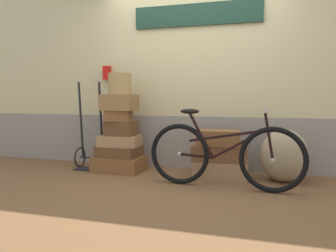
# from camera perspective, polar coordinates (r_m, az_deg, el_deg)

# --- Properties ---
(ground) EXTENTS (9.50, 5.20, 0.06)m
(ground) POSITION_cam_1_polar(r_m,az_deg,el_deg) (3.97, 1.98, -10.11)
(ground) COLOR brown
(station_building) EXTENTS (7.50, 0.74, 2.79)m
(station_building) POSITION_cam_1_polar(r_m,az_deg,el_deg) (4.67, 4.74, 9.88)
(station_building) COLOR gray
(station_building) RESTS_ON ground
(suitcase_0) EXTENTS (0.68, 0.50, 0.20)m
(suitcase_0) POSITION_cam_1_polar(r_m,az_deg,el_deg) (4.54, -8.53, -6.54)
(suitcase_0) COLOR brown
(suitcase_0) RESTS_ON ground
(suitcase_1) EXTENTS (0.58, 0.45, 0.15)m
(suitcase_1) POSITION_cam_1_polar(r_m,az_deg,el_deg) (4.50, -8.56, -4.39)
(suitcase_1) COLOR brown
(suitcase_1) RESTS_ON suitcase_0
(suitcase_2) EXTENTS (0.57, 0.44, 0.14)m
(suitcase_2) POSITION_cam_1_polar(r_m,az_deg,el_deg) (4.49, -8.42, -2.55)
(suitcase_2) COLOR #9E754C
(suitcase_2) RESTS_ON suitcase_1
(suitcase_3) EXTENTS (0.42, 0.33, 0.20)m
(suitcase_3) POSITION_cam_1_polar(r_m,az_deg,el_deg) (4.47, -8.18, -0.39)
(suitcase_3) COLOR brown
(suitcase_3) RESTS_ON suitcase_2
(suitcase_4) EXTENTS (0.36, 0.27, 0.15)m
(suitcase_4) POSITION_cam_1_polar(r_m,az_deg,el_deg) (4.43, -8.69, 1.78)
(suitcase_4) COLOR brown
(suitcase_4) RESTS_ON suitcase_3
(suitcase_5) EXTENTS (0.44, 0.35, 0.21)m
(suitcase_5) POSITION_cam_1_polar(r_m,az_deg,el_deg) (4.45, -8.54, 4.11)
(suitcase_5) COLOR olive
(suitcase_5) RESTS_ON suitcase_4
(suitcase_6) EXTENTS (0.68, 0.41, 0.21)m
(suitcase_6) POSITION_cam_1_polar(r_m,az_deg,el_deg) (4.17, 9.19, -7.48)
(suitcase_6) COLOR #9E754C
(suitcase_6) RESTS_ON ground
(suitcase_7) EXTENTS (0.69, 0.43, 0.20)m
(suitcase_7) POSITION_cam_1_polar(r_m,az_deg,el_deg) (4.15, 9.04, -4.65)
(suitcase_7) COLOR brown
(suitcase_7) RESTS_ON suitcase_6
(suitcase_8) EXTENTS (0.54, 0.35, 0.19)m
(suitcase_8) POSITION_cam_1_polar(r_m,az_deg,el_deg) (4.08, 8.82, -2.07)
(suitcase_8) COLOR brown
(suitcase_8) RESTS_ON suitcase_7
(wicker_basket) EXTENTS (0.31, 0.31, 0.28)m
(wicker_basket) POSITION_cam_1_polar(r_m,az_deg,el_deg) (4.44, -8.45, 7.32)
(wicker_basket) COLOR #A8844C
(wicker_basket) RESTS_ON suitcase_5
(luggage_trolley) EXTENTS (0.40, 0.37, 1.22)m
(luggage_trolley) POSITION_cam_1_polar(r_m,az_deg,el_deg) (4.74, -13.38, -3.89)
(luggage_trolley) COLOR black
(luggage_trolley) RESTS_ON ground
(burlap_sack) EXTENTS (0.55, 0.47, 0.63)m
(burlap_sack) POSITION_cam_1_polar(r_m,az_deg,el_deg) (4.12, 19.68, -4.90)
(burlap_sack) COLOR #9E8966
(burlap_sack) RESTS_ON ground
(bicycle) EXTENTS (1.74, 0.46, 0.89)m
(bicycle) POSITION_cam_1_polar(r_m,az_deg,el_deg) (3.65, 9.67, -5.05)
(bicycle) COLOR black
(bicycle) RESTS_ON ground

